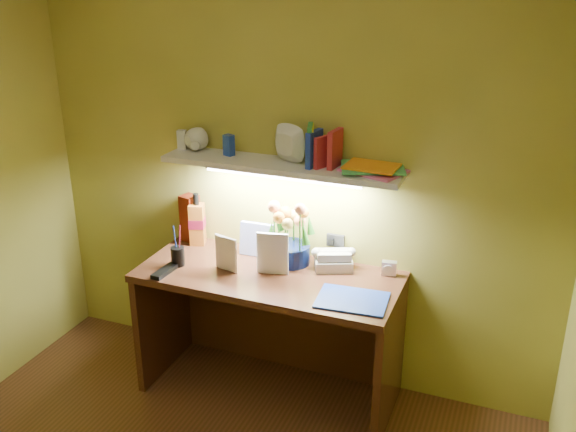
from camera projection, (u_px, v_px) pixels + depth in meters
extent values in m
cube|color=#391A0F|center=(269.00, 334.00, 3.55)|extent=(1.40, 0.60, 0.75)
cube|color=silver|center=(389.00, 268.00, 3.38)|extent=(0.08, 0.05, 0.08)
cube|color=#5B1808|center=(190.00, 218.00, 3.78)|extent=(0.11, 0.11, 0.28)
cylinder|color=black|center=(177.00, 250.00, 3.48)|extent=(0.09, 0.09, 0.18)
cube|color=black|center=(166.00, 270.00, 3.42)|extent=(0.07, 0.21, 0.02)
cube|color=#1F40AE|center=(352.00, 300.00, 3.14)|extent=(0.36, 0.28, 0.01)
imported|color=white|center=(216.00, 250.00, 3.46)|extent=(0.14, 0.06, 0.20)
imported|color=silver|center=(257.00, 252.00, 3.39)|extent=(0.17, 0.05, 0.23)
cube|color=silver|center=(280.00, 166.00, 3.36)|extent=(1.30, 0.25, 0.03)
imported|color=silver|center=(188.00, 143.00, 3.53)|extent=(0.17, 0.17, 0.10)
imported|color=silver|center=(195.00, 146.00, 3.51)|extent=(0.11, 0.11, 0.08)
imported|color=silver|center=(284.00, 159.00, 3.33)|extent=(0.26, 0.26, 0.05)
cube|color=silver|center=(182.00, 140.00, 3.59)|extent=(0.06, 0.05, 0.11)
cube|color=#1F40AE|center=(229.00, 145.00, 3.47)|extent=(0.06, 0.06, 0.11)
cube|color=#BA2A35|center=(323.00, 152.00, 3.25)|extent=(0.07, 0.11, 0.16)
cube|color=yellow|center=(311.00, 146.00, 3.29)|extent=(0.06, 0.13, 0.21)
cube|color=#203DB3|center=(314.00, 149.00, 3.26)|extent=(0.05, 0.14, 0.19)
cube|color=#2F8D3F|center=(310.00, 145.00, 3.28)|extent=(0.06, 0.14, 0.21)
cube|color=#BA2A35|center=(335.00, 149.00, 3.25)|extent=(0.04, 0.14, 0.20)
cube|color=pink|center=(374.00, 171.00, 3.21)|extent=(0.35, 0.30, 0.01)
cube|color=#4AC370|center=(373.00, 167.00, 3.22)|extent=(0.37, 0.32, 0.01)
cube|color=orange|center=(372.00, 166.00, 3.19)|extent=(0.27, 0.21, 0.01)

